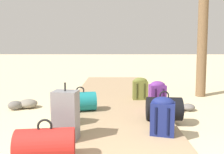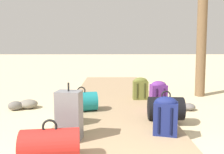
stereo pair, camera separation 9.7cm
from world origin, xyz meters
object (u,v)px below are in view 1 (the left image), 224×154
suitcase_grey (66,115)px  backpack_green (65,108)px  backpack_olive (140,88)px  duffel_bag_red (45,145)px  duffel_bag_teal (80,101)px  duffel_bag_black (164,109)px  backpack_navy (163,115)px  backpack_purple (157,95)px

suitcase_grey → backpack_green: suitcase_grey is taller
backpack_olive → duffel_bag_red: backpack_olive is taller
duffel_bag_teal → duffel_bag_black: duffel_bag_black is taller
duffel_bag_red → backpack_green: backpack_green is taller
backpack_navy → backpack_purple: 1.24m
suitcase_grey → backpack_olive: bearing=62.4°
backpack_olive → duffel_bag_red: bearing=-114.4°
duffel_bag_black → duffel_bag_red: 2.13m
backpack_purple → backpack_green: backpack_purple is taller
backpack_green → backpack_purple: bearing=26.4°
suitcase_grey → duffel_bag_black: 1.70m
suitcase_grey → backpack_green: size_ratio=1.49×
backpack_olive → backpack_green: backpack_green is taller
backpack_navy → backpack_purple: size_ratio=0.94×
suitcase_grey → backpack_purple: bearing=43.8°
backpack_navy → backpack_green: 1.52m
duffel_bag_black → backpack_green: size_ratio=1.16×
backpack_navy → backpack_green: size_ratio=1.05×
suitcase_grey → duffel_bag_red: suitcase_grey is taller
duffel_bag_teal → backpack_green: backpack_green is taller
backpack_navy → duffel_bag_red: bearing=-151.6°
backpack_purple → backpack_green: (-1.61, -0.80, -0.03)m
backpack_olive → duffel_bag_teal: bearing=-141.7°
duffel_bag_black → backpack_green: backpack_green is taller
duffel_bag_black → backpack_green: (-1.62, -0.23, 0.07)m
duffel_bag_black → backpack_purple: bearing=90.8°
backpack_navy → duffel_bag_teal: backpack_navy is taller
duffel_bag_red → backpack_green: (-0.03, 1.21, 0.09)m
backpack_olive → backpack_green: 2.26m
backpack_navy → duffel_bag_black: 0.69m
duffel_bag_teal → duffel_bag_black: bearing=-20.9°
duffel_bag_teal → backpack_purple: size_ratio=1.14×
duffel_bag_black → backpack_purple: (-0.01, 0.57, 0.11)m
duffel_bag_teal → backpack_green: size_ratio=1.28×
backpack_purple → duffel_bag_teal: bearing=-179.8°
backpack_olive → backpack_green: (-1.39, -1.78, 0.00)m
backpack_purple → duffel_bag_red: backpack_purple is taller
backpack_olive → duffel_bag_teal: (-1.25, -0.99, -0.09)m
backpack_olive → backpack_green: bearing=-128.0°
backpack_olive → duffel_bag_black: bearing=-81.7°
backpack_green → backpack_navy: bearing=-16.7°
backpack_navy → duffel_bag_black: backpack_navy is taller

